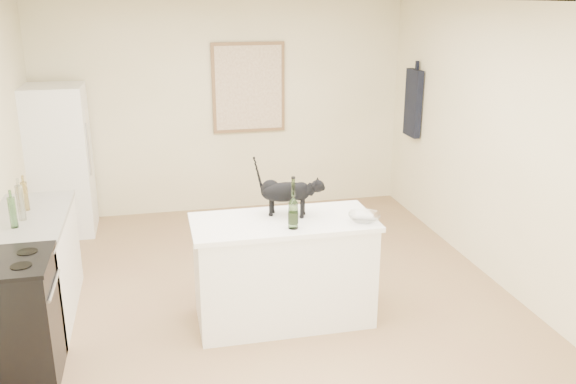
{
  "coord_description": "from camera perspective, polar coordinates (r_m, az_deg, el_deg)",
  "views": [
    {
      "loc": [
        -0.89,
        -4.76,
        2.65
      ],
      "look_at": [
        0.15,
        -0.15,
        1.12
      ],
      "focal_mm": 38.18,
      "sensor_mm": 36.0,
      "label": 1
    }
  ],
  "objects": [
    {
      "name": "black_cat",
      "position": [
        5.03,
        -0.19,
        -0.22
      ],
      "size": [
        0.54,
        0.35,
        0.36
      ],
      "primitive_type": null,
      "rotation": [
        0.0,
        0.0,
        -0.41
      ],
      "color": "black",
      "rests_on": "island_top"
    },
    {
      "name": "glass_bowl",
      "position": [
        4.98,
        7.1,
        -2.39
      ],
      "size": [
        0.33,
        0.33,
        0.06
      ],
      "primitive_type": "imported",
      "rotation": [
        0.0,
        0.0,
        -0.34
      ],
      "color": "white",
      "rests_on": "island_top"
    },
    {
      "name": "left_cabinets",
      "position": [
        5.63,
        -22.61,
        -6.77
      ],
      "size": [
        0.6,
        1.4,
        0.86
      ],
      "primitive_type": "cube",
      "color": "white",
      "rests_on": "floor"
    },
    {
      "name": "stove",
      "position": [
        4.82,
        -24.31,
        -10.94
      ],
      "size": [
        0.6,
        0.6,
        0.9
      ],
      "primitive_type": "cube",
      "color": "black",
      "rests_on": "floor"
    },
    {
      "name": "ceiling",
      "position": [
        4.84,
        -2.22,
        17.34
      ],
      "size": [
        5.5,
        5.5,
        0.0
      ],
      "primitive_type": "plane",
      "rotation": [
        3.14,
        0.0,
        0.0
      ],
      "color": "white",
      "rests_on": "ground"
    },
    {
      "name": "hanging_garment",
      "position": [
        7.58,
        11.58,
        8.11
      ],
      "size": [
        0.08,
        0.34,
        0.8
      ],
      "primitive_type": "cube",
      "color": "black",
      "rests_on": "wall_right"
    },
    {
      "name": "left_countertop",
      "position": [
        5.46,
        -23.17,
        -2.47
      ],
      "size": [
        0.62,
        1.44,
        0.04
      ],
      "primitive_type": "cube",
      "color": "gray",
      "rests_on": "left_cabinets"
    },
    {
      "name": "island_base",
      "position": [
        5.17,
        -0.42,
        -7.5
      ],
      "size": [
        1.44,
        0.67,
        0.86
      ],
      "primitive_type": "cube",
      "color": "white",
      "rests_on": "floor"
    },
    {
      "name": "artwork_frame",
      "position": [
        7.65,
        -3.69,
        9.66
      ],
      "size": [
        0.9,
        0.03,
        1.1
      ],
      "primitive_type": "cube",
      "color": "brown",
      "rests_on": "wall_back"
    },
    {
      "name": "counter_bottle_cluster",
      "position": [
        5.41,
        -23.74,
        -1.03
      ],
      "size": [
        0.09,
        0.47,
        0.29
      ],
      "color": "#216121",
      "rests_on": "left_countertop"
    },
    {
      "name": "wall_front",
      "position": [
        2.58,
        9.79,
        -13.97
      ],
      "size": [
        4.5,
        0.0,
        4.5
      ],
      "primitive_type": "plane",
      "rotation": [
        -1.57,
        0.0,
        0.0
      ],
      "color": "beige",
      "rests_on": "ground"
    },
    {
      "name": "island_top",
      "position": [
        4.99,
        -0.43,
        -2.83
      ],
      "size": [
        1.5,
        0.7,
        0.04
      ],
      "primitive_type": "cube",
      "color": "white",
      "rests_on": "island_base"
    },
    {
      "name": "wall_back",
      "position": [
        7.68,
        -5.92,
        7.75
      ],
      "size": [
        4.5,
        0.0,
        4.5
      ],
      "primitive_type": "plane",
      "rotation": [
        1.57,
        0.0,
        0.0
      ],
      "color": "beige",
      "rests_on": "ground"
    },
    {
      "name": "fridge_paper",
      "position": [
        7.26,
        -18.29,
        6.75
      ],
      "size": [
        0.03,
        0.13,
        0.17
      ],
      "primitive_type": "cube",
      "rotation": [
        0.0,
        0.0,
        -0.19
      ],
      "color": "silver",
      "rests_on": "fridge"
    },
    {
      "name": "artwork_canvas",
      "position": [
        7.63,
        -3.67,
        9.65
      ],
      "size": [
        0.82,
        0.0,
        1.02
      ],
      "primitive_type": "cube",
      "color": "beige",
      "rests_on": "wall_back"
    },
    {
      "name": "wine_bottle",
      "position": [
        4.75,
        0.49,
        -1.31
      ],
      "size": [
        0.1,
        0.1,
        0.37
      ],
      "primitive_type": "cylinder",
      "rotation": [
        0.0,
        0.0,
        -0.24
      ],
      "color": "#355C25",
      "rests_on": "island_top"
    },
    {
      "name": "wall_right",
      "position": [
        5.86,
        20.17,
        3.52
      ],
      "size": [
        0.0,
        5.5,
        5.5
      ],
      "primitive_type": "plane",
      "rotation": [
        1.57,
        0.0,
        -1.57
      ],
      "color": "beige",
      "rests_on": "ground"
    },
    {
      "name": "fridge",
      "position": [
        7.41,
        -20.56,
        2.74
      ],
      "size": [
        0.68,
        0.68,
        1.7
      ],
      "primitive_type": "cube",
      "color": "white",
      "rests_on": "floor"
    },
    {
      "name": "floor",
      "position": [
        5.52,
        -1.9,
        -10.76
      ],
      "size": [
        5.5,
        5.5,
        0.0
      ],
      "primitive_type": "plane",
      "color": "#92764D",
      "rests_on": "ground"
    }
  ]
}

